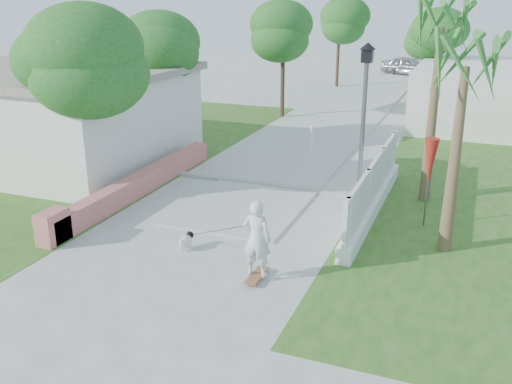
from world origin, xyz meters
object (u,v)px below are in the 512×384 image
at_px(dog, 186,240).
at_px(skateboarder, 225,232).
at_px(patio_umbrella, 430,163).
at_px(street_lamp, 363,119).
at_px(parked_car, 409,66).
at_px(bollard, 311,139).

bearing_deg(dog, skateboarder, -16.40).
bearing_deg(patio_umbrella, dog, -145.28).
bearing_deg(street_lamp, dog, -124.73).
bearing_deg(street_lamp, skateboarder, -111.68).
relative_size(skateboarder, parked_car, 0.61).
relative_size(bollard, skateboarder, 0.46).
bearing_deg(bollard, street_lamp, -59.04).
xyz_separation_m(street_lamp, bollard, (-2.70, 4.50, -1.84)).
relative_size(skateboarder, dog, 4.11).
height_order(street_lamp, parked_car, street_lamp).
distance_m(bollard, dog, 8.97).
bearing_deg(dog, parked_car, 90.53).
relative_size(patio_umbrella, dog, 3.98).
xyz_separation_m(street_lamp, parked_car, (-2.13, 27.27, -1.76)).
distance_m(patio_umbrella, skateboarder, 5.51).
bearing_deg(dog, street_lamp, 57.54).
relative_size(street_lamp, parked_car, 1.14).
relative_size(street_lamp, bollard, 4.07).
bearing_deg(street_lamp, parked_car, 94.47).
bearing_deg(street_lamp, patio_umbrella, -27.76).
relative_size(street_lamp, patio_umbrella, 1.93).
relative_size(dog, parked_car, 0.15).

